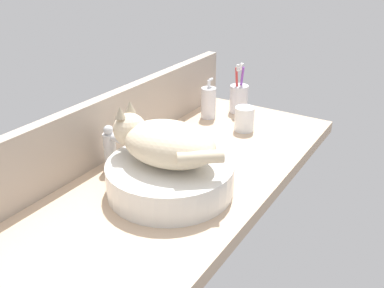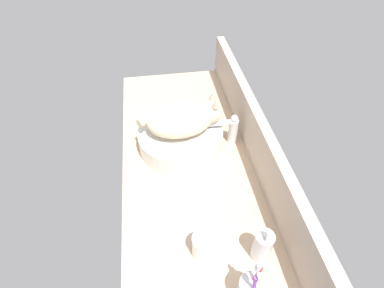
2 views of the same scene
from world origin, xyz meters
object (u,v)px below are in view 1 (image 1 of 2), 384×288
cat (164,142)px  faucet (113,147)px  sink_basin (170,177)px  soap_dispenser (209,103)px  toothbrush_cup (239,98)px  water_glass (244,120)px

cat → faucet: (0.80, 18.61, -6.59)cm
sink_basin → soap_dispenser: bearing=19.2°
soap_dispenser → faucet: bearing=176.7°
toothbrush_cup → water_glass: toothbrush_cup is taller
soap_dispenser → water_glass: 16.83cm
toothbrush_cup → water_glass: bearing=-147.0°
faucet → soap_dispenser: 48.87cm
faucet → toothbrush_cup: (60.02, -9.57, -1.81)cm
faucet → water_glass: bearing=-22.9°
cat → water_glass: cat is taller
cat → soap_dispenser: 52.64cm
faucet → toothbrush_cup: 60.81cm
soap_dispenser → toothbrush_cup: 13.14cm
faucet → soap_dispenser: bearing=-3.3°
water_glass → soap_dispenser: bearing=78.0°
sink_basin → soap_dispenser: soap_dispenser is taller
cat → soap_dispenser: (49.56, 15.80, -8.06)cm
sink_basin → cat: cat is taller
faucet → toothbrush_cup: bearing=-9.1°
cat → soap_dispenser: size_ratio=2.21×
sink_basin → water_glass: bearing=1.1°
toothbrush_cup → soap_dispenser: bearing=149.0°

